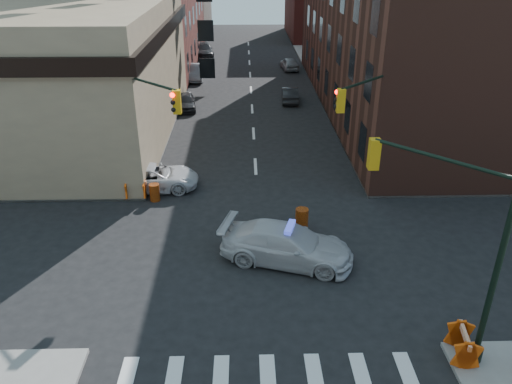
{
  "coord_description": "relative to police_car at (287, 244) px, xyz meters",
  "views": [
    {
      "loc": [
        -0.66,
        -18.31,
        12.4
      ],
      "look_at": [
        -0.16,
        2.06,
        2.2
      ],
      "focal_mm": 35.0,
      "sensor_mm": 36.0,
      "label": 1
    }
  ],
  "objects": [
    {
      "name": "ground",
      "position": [
        -1.11,
        0.25,
        -0.83
      ],
      "size": [
        140.0,
        140.0,
        0.0
      ],
      "primitive_type": "plane",
      "color": "black",
      "rests_on": "ground"
    },
    {
      "name": "sidewalk_nw",
      "position": [
        -24.11,
        33.0,
        -0.75
      ],
      "size": [
        34.0,
        54.5,
        0.15
      ],
      "primitive_type": "cube",
      "color": "gray",
      "rests_on": "ground"
    },
    {
      "name": "sidewalk_ne",
      "position": [
        21.89,
        33.0,
        -0.75
      ],
      "size": [
        34.0,
        54.5,
        0.15
      ],
      "primitive_type": "cube",
      "color": "gray",
      "rests_on": "ground"
    },
    {
      "name": "bank_building",
      "position": [
        -18.11,
        16.75,
        3.67
      ],
      "size": [
        22.0,
        22.0,
        9.0
      ],
      "primitive_type": "cube",
      "color": "#968162",
      "rests_on": "ground"
    },
    {
      "name": "commercial_row_ne",
      "position": [
        11.89,
        22.75,
        6.17
      ],
      "size": [
        14.0,
        34.0,
        14.0
      ],
      "primitive_type": "cube",
      "color": "#4B281E",
      "rests_on": "ground"
    },
    {
      "name": "signal_pole_se",
      "position": [
        4.93,
        -5.27,
        3.79
      ],
      "size": [
        5.4,
        5.27,
        8.0
      ],
      "rotation": [
        0.0,
        0.0,
        2.36
      ],
      "color": "black",
      "rests_on": "sidewalk_se"
    },
    {
      "name": "signal_pole_nw",
      "position": [
        -6.96,
        5.59,
        3.51
      ],
      "size": [
        3.58,
        3.67,
        8.0
      ],
      "rotation": [
        0.0,
        0.0,
        -0.79
      ],
      "color": "black",
      "rests_on": "sidewalk_nw"
    },
    {
      "name": "signal_pole_ne",
      "position": [
        4.73,
        5.61,
        3.51
      ],
      "size": [
        3.67,
        3.58,
        8.0
      ],
      "rotation": [
        0.0,
        0.0,
        -2.36
      ],
      "color": "black",
      "rests_on": "sidewalk_ne"
    },
    {
      "name": "tree_ne_near",
      "position": [
        6.39,
        26.25,
        2.66
      ],
      "size": [
        3.0,
        3.0,
        4.85
      ],
      "color": "black",
      "rests_on": "sidewalk_ne"
    },
    {
      "name": "tree_ne_far",
      "position": [
        6.39,
        34.25,
        2.66
      ],
      "size": [
        3.0,
        3.0,
        4.85
      ],
      "color": "black",
      "rests_on": "sidewalk_ne"
    },
    {
      "name": "police_car",
      "position": [
        0.0,
        0.0,
        0.0
      ],
      "size": [
        6.13,
        3.84,
        1.66
      ],
      "primitive_type": "imported",
      "rotation": [
        0.0,
        0.0,
        1.28
      ],
      "color": "silver",
      "rests_on": "ground"
    },
    {
      "name": "pickup",
      "position": [
        -6.91,
        7.28,
        -0.12
      ],
      "size": [
        5.21,
        2.66,
        1.41
      ],
      "primitive_type": "imported",
      "rotation": [
        0.0,
        0.0,
        1.64
      ],
      "color": "silver",
      "rests_on": "ground"
    },
    {
      "name": "parked_car_wnear",
      "position": [
        -6.61,
        22.3,
        -0.17
      ],
      "size": [
        2.02,
        4.0,
        1.31
      ],
      "primitive_type": "imported",
      "rotation": [
        0.0,
        0.0,
        0.13
      ],
      "color": "black",
      "rests_on": "ground"
    },
    {
      "name": "parked_car_wfar",
      "position": [
        -6.61,
        32.3,
        -0.07
      ],
      "size": [
        1.63,
        4.59,
        1.51
      ],
      "primitive_type": "imported",
      "rotation": [
        0.0,
        0.0,
        -0.01
      ],
      "color": "gray",
      "rests_on": "ground"
    },
    {
      "name": "parked_car_wdeep",
      "position": [
        -6.61,
        43.9,
        -0.06
      ],
      "size": [
        2.85,
        5.55,
        1.54
      ],
      "primitive_type": "imported",
      "rotation": [
        0.0,
        0.0,
        0.13
      ],
      "color": "black",
      "rests_on": "ground"
    },
    {
      "name": "parked_car_enear",
      "position": [
        2.21,
        24.32,
        -0.19
      ],
      "size": [
        1.54,
        3.93,
        1.28
      ],
      "primitive_type": "imported",
      "rotation": [
        0.0,
        0.0,
        3.09
      ],
      "color": "black",
      "rests_on": "ground"
    },
    {
      "name": "parked_car_efar",
      "position": [
        3.18,
        36.54,
        -0.16
      ],
      "size": [
        2.01,
        4.07,
        1.33
      ],
      "primitive_type": "imported",
      "rotation": [
        0.0,
        0.0,
        3.26
      ],
      "color": "#97999F",
      "rests_on": "ground"
    },
    {
      "name": "pedestrian_a",
      "position": [
        -11.48,
        9.2,
        0.31
      ],
      "size": [
        0.85,
        0.84,
        1.98
      ],
      "primitive_type": "imported",
      "rotation": [
        0.0,
        0.0,
        -0.75
      ],
      "color": "black",
      "rests_on": "sidewalk_nw"
    },
    {
      "name": "pedestrian_b",
      "position": [
        -12.05,
        6.25,
        0.11
      ],
      "size": [
        0.82,
        0.67,
        1.58
      ],
      "primitive_type": "imported",
      "rotation": [
        0.0,
        0.0,
        0.09
      ],
      "color": "black",
      "rests_on": "sidewalk_nw"
    },
    {
      "name": "pedestrian_c",
      "position": [
        -14.11,
        7.05,
        0.31
      ],
      "size": [
        1.2,
        0.58,
        1.98
      ],
      "primitive_type": "imported",
      "rotation": [
        0.0,
        0.0,
        0.09
      ],
      "color": "#1F272E",
      "rests_on": "sidewalk_nw"
    },
    {
      "name": "barrel_road",
      "position": [
        0.93,
        2.63,
        -0.28
      ],
      "size": [
        0.76,
        0.76,
        1.1
      ],
      "primitive_type": "cylinder",
      "rotation": [
        0.0,
        0.0,
        0.26
      ],
      "color": "#C94109",
      "rests_on": "ground"
    },
    {
      "name": "barrel_bank",
      "position": [
        -6.61,
        5.85,
        -0.35
      ],
      "size": [
        0.67,
        0.67,
        0.95
      ],
      "primitive_type": "cylinder",
      "rotation": [
        0.0,
        0.0,
        -0.31
      ],
      "color": "#D5600A",
      "rests_on": "ground"
    },
    {
      "name": "barricade_se_a",
      "position": [
        5.29,
        -5.91,
        -0.17
      ],
      "size": [
        0.87,
        1.44,
        1.01
      ],
      "primitive_type": null,
      "rotation": [
        0.0,
        0.0,
        1.42
      ],
      "color": "#C63F09",
      "rests_on": "sidewalk_se"
    },
    {
      "name": "barricade_nw_a",
      "position": [
        -7.61,
        5.95,
        -0.21
      ],
      "size": [
        1.29,
        0.71,
        0.94
      ],
      "primitive_type": null,
      "rotation": [
        0.0,
        0.0,
        0.06
      ],
      "color": "#CC4409",
      "rests_on": "sidewalk_nw"
    },
    {
      "name": "barricade_nw_b",
      "position": [
        -12.46,
        7.11,
        -0.25
      ],
      "size": [
        1.22,
        0.73,
        0.86
      ],
      "primitive_type": null,
      "rotation": [
        0.0,
        0.0,
        -0.14
      ],
      "color": "#D8610A",
      "rests_on": "sidewalk_nw"
    }
  ]
}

